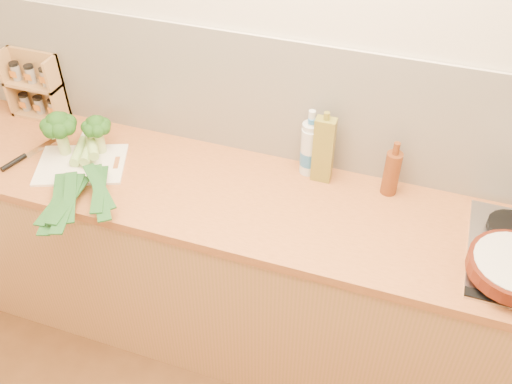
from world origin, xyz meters
TOP-DOWN VIEW (x-y plane):
  - room_shell at (0.00, 1.49)m, footprint 3.50×3.50m
  - counter at (0.00, 1.20)m, footprint 3.20×0.62m
  - chopping_board at (-0.84, 1.15)m, footprint 0.43×0.38m
  - broccoli_left at (-0.94, 1.20)m, footprint 0.15×0.15m
  - broccoli_right at (-0.80, 1.26)m, footprint 0.12×0.13m
  - leek_front at (-0.85, 1.14)m, footprint 0.27×0.70m
  - leek_mid at (-0.80, 1.13)m, footprint 0.26×0.68m
  - leek_back at (-0.75, 1.13)m, footprint 0.41×0.53m
  - chefs_knife at (-1.10, 1.10)m, footprint 0.11×0.30m
  - spice_rack at (-1.23, 1.44)m, footprint 0.26×0.11m
  - oil_tin at (0.14, 1.40)m, footprint 0.08×0.05m
  - glass_bottle at (0.07, 1.43)m, footprint 0.07×0.07m
  - amber_bottle at (0.41, 1.40)m, footprint 0.06×0.06m
  - water_bottle at (0.08, 1.43)m, footprint 0.08×0.08m

SIDE VIEW (x-z plane):
  - counter at x=0.00m, z-range 0.00..0.90m
  - chopping_board at x=-0.84m, z-range 0.90..0.91m
  - chefs_knife at x=-1.10m, z-range 0.90..0.92m
  - leek_front at x=-0.85m, z-range 0.91..0.96m
  - leek_mid at x=-0.80m, z-range 0.93..0.97m
  - leek_back at x=-0.75m, z-range 0.95..0.99m
  - amber_bottle at x=0.41m, z-range 0.88..1.12m
  - water_bottle at x=0.08m, z-range 0.88..1.12m
  - glass_bottle at x=0.07m, z-range 0.88..1.17m
  - broccoli_right at x=-0.80m, z-range 0.94..1.12m
  - spice_rack at x=-1.23m, z-range 0.88..1.20m
  - oil_tin at x=0.14m, z-range 0.89..1.21m
  - broccoli_left at x=-0.94m, z-range 0.95..1.15m
  - room_shell at x=0.00m, z-range -0.58..2.92m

